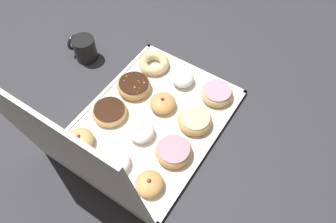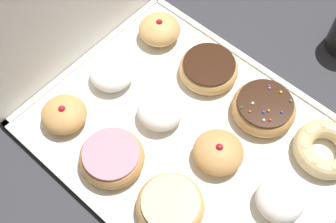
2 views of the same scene
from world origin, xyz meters
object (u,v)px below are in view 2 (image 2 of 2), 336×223
at_px(cruller_donut_2, 326,149).
at_px(jelly_filled_donut_4, 217,154).
at_px(powdered_filled_donut_1, 278,201).
at_px(chocolate_frosted_donut_8, 209,69).
at_px(jelly_filled_donut_11, 159,29).
at_px(pink_frosted_donut_6, 112,157).
at_px(jelly_filled_donut_9, 64,114).
at_px(donut_box, 191,138).
at_px(glazed_ring_donut_3, 170,205).
at_px(sprinkle_donut_5, 264,108).
at_px(powdered_filled_donut_7, 160,111).
at_px(powdered_filled_donut_10, 112,73).

relative_size(cruller_donut_2, jelly_filled_donut_4, 1.28).
bearing_deg(jelly_filled_donut_4, powdered_filled_donut_1, -90.12).
height_order(chocolate_frosted_donut_8, jelly_filled_donut_11, jelly_filled_donut_11).
bearing_deg(jelly_filled_donut_11, pink_frosted_donut_6, -154.01).
height_order(jelly_filled_donut_4, jelly_filled_donut_9, jelly_filled_donut_4).
relative_size(donut_box, glazed_ring_donut_3, 4.92).
distance_m(sprinkle_donut_5, powdered_filled_donut_7, 0.19).
relative_size(glazed_ring_donut_3, sprinkle_donut_5, 0.95).
height_order(jelly_filled_donut_9, powdered_filled_donut_10, jelly_filled_donut_9).
bearing_deg(pink_frosted_donut_6, jelly_filled_donut_11, 25.99).
distance_m(sprinkle_donut_5, pink_frosted_donut_6, 0.29).
xyz_separation_m(powdered_filled_donut_1, chocolate_frosted_donut_8, (0.13, 0.26, -0.00)).
bearing_deg(powdered_filled_donut_1, chocolate_frosted_donut_8, 62.32).
relative_size(glazed_ring_donut_3, powdered_filled_donut_10, 1.33).
bearing_deg(donut_box, chocolate_frosted_donut_8, 26.48).
height_order(sprinkle_donut_5, pink_frosted_donut_6, sprinkle_donut_5).
height_order(powdered_filled_donut_1, powdered_filled_donut_10, powdered_filled_donut_1).
xyz_separation_m(donut_box, powdered_filled_donut_10, (-0.01, 0.20, 0.03)).
distance_m(jelly_filled_donut_4, jelly_filled_donut_11, 0.30).
height_order(cruller_donut_2, jelly_filled_donut_9, jelly_filled_donut_9).
height_order(powdered_filled_donut_1, pink_frosted_donut_6, powdered_filled_donut_1).
relative_size(donut_box, powdered_filled_donut_1, 6.89).
xyz_separation_m(sprinkle_donut_5, chocolate_frosted_donut_8, (0.00, 0.13, -0.00)).
bearing_deg(cruller_donut_2, powdered_filled_donut_7, 117.20).
relative_size(sprinkle_donut_5, pink_frosted_donut_6, 1.04).
xyz_separation_m(jelly_filled_donut_9, powdered_filled_donut_10, (0.12, 0.00, -0.00)).
relative_size(jelly_filled_donut_4, powdered_filled_donut_10, 1.04).
bearing_deg(sprinkle_donut_5, pink_frosted_donut_6, 151.59).
relative_size(pink_frosted_donut_6, chocolate_frosted_donut_8, 0.99).
bearing_deg(glazed_ring_donut_3, chocolate_frosted_donut_8, 26.28).
bearing_deg(jelly_filled_donut_4, powdered_filled_donut_7, 90.57).
bearing_deg(chocolate_frosted_donut_8, jelly_filled_donut_4, -136.71).
xyz_separation_m(cruller_donut_2, powdered_filled_donut_10, (-0.14, 0.40, 0.00)).
height_order(donut_box, sprinkle_donut_5, sprinkle_donut_5).
bearing_deg(cruller_donut_2, glazed_ring_donut_3, 152.25).
bearing_deg(powdered_filled_donut_7, glazed_ring_donut_3, -132.53).
height_order(donut_box, pink_frosted_donut_6, pink_frosted_donut_6).
xyz_separation_m(chocolate_frosted_donut_8, jelly_filled_donut_11, (0.01, 0.14, 0.00)).
height_order(cruller_donut_2, jelly_filled_donut_4, jelly_filled_donut_4).
distance_m(chocolate_frosted_donut_8, jelly_filled_donut_9, 0.29).
height_order(pink_frosted_donut_6, jelly_filled_donut_11, jelly_filled_donut_11).
bearing_deg(chocolate_frosted_donut_8, pink_frosted_donut_6, 178.57).
bearing_deg(donut_box, jelly_filled_donut_9, 123.00).
relative_size(donut_box, chocolate_frosted_donut_8, 4.79).
xyz_separation_m(cruller_donut_2, jelly_filled_donut_9, (-0.26, 0.40, 0.00)).
relative_size(jelly_filled_donut_4, sprinkle_donut_5, 0.75).
relative_size(glazed_ring_donut_3, pink_frosted_donut_6, 0.99).
bearing_deg(pink_frosted_donut_6, donut_box, -28.52).
relative_size(powdered_filled_donut_1, pink_frosted_donut_6, 0.71).
relative_size(powdered_filled_donut_1, powdered_filled_donut_7, 0.96).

